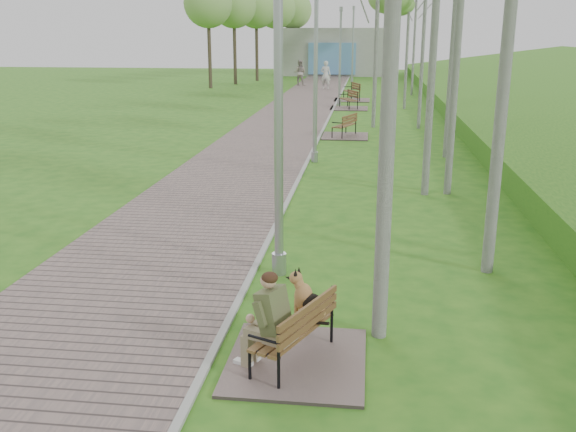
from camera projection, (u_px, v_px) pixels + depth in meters
The scene contains 14 objects.
ground at pixel (225, 330), 8.24m from camera, with size 120.00×120.00×0.00m, color #29651A.
walkway at pixel (291, 116), 28.95m from camera, with size 3.50×67.00×0.04m, color #6C5B57.
kerb at pixel (329, 117), 28.74m from camera, with size 0.10×67.00×0.05m, color #999993.
building_north at pixel (334, 52), 56.47m from camera, with size 10.00×5.20×4.00m.
bench_main at pixel (289, 334), 7.31m from camera, with size 1.58×1.76×1.38m.
bench_second at pixel (344, 132), 23.37m from camera, with size 1.66×1.85×1.02m.
bench_third at pixel (348, 105), 31.87m from camera, with size 1.83×2.04×1.13m.
bench_far at pixel (351, 96), 35.72m from camera, with size 1.95×2.17×1.20m.
lamp_post_near at pixel (278, 97), 9.40m from camera, with size 0.23×0.23×5.93m.
lamp_post_second at pixel (316, 79), 18.24m from camera, with size 0.20×0.20×5.14m.
lamp_post_third at pixel (340, 60), 32.84m from camera, with size 0.19×0.19×4.90m.
lamp_post_far at pixel (353, 47), 47.93m from camera, with size 0.21×0.21×5.52m.
pedestrian_near at pixel (326, 75), 42.44m from camera, with size 0.68×0.44×1.86m, color silver.
pedestrian_far at pixel (300, 73), 45.30m from camera, with size 0.87×0.68×1.80m, color #9D9189.
Camera 1 is at (1.74, -7.36, 3.70)m, focal length 40.00 mm.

